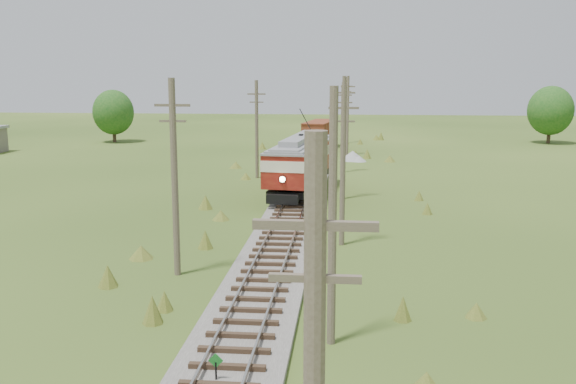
# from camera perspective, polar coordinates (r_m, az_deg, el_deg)

# --- Properties ---
(railbed_main) EXTENTS (3.60, 96.00, 0.57)m
(railbed_main) POSITION_cam_1_polar(r_m,az_deg,el_deg) (50.82, 1.30, 0.32)
(railbed_main) COLOR #605B54
(railbed_main) RESTS_ON ground
(switch_marker) EXTENTS (0.45, 0.06, 1.08)m
(switch_marker) POSITION_cam_1_polar(r_m,az_deg,el_deg) (19.75, -6.43, -15.24)
(switch_marker) COLOR black
(switch_marker) RESTS_ON ground
(streetcar) EXTENTS (4.54, 13.36, 6.05)m
(streetcar) POSITION_cam_1_polar(r_m,az_deg,el_deg) (48.66, 1.16, 2.94)
(streetcar) COLOR black
(streetcar) RESTS_ON ground
(gondola) EXTENTS (4.12, 8.88, 2.84)m
(gondola) POSITION_cam_1_polar(r_m,az_deg,el_deg) (79.20, 2.84, 5.37)
(gondola) COLOR black
(gondola) RESTS_ON ground
(gravel_pile) EXTENTS (2.85, 3.02, 1.03)m
(gravel_pile) POSITION_cam_1_polar(r_m,az_deg,el_deg) (68.79, 5.85, 3.20)
(gravel_pile) COLOR gray
(gravel_pile) RESTS_ON ground
(utility_pole_r_1) EXTENTS (0.30, 0.30, 8.80)m
(utility_pole_r_1) POSITION_cam_1_polar(r_m,az_deg,el_deg) (21.44, 3.97, -2.43)
(utility_pole_r_1) COLOR brown
(utility_pole_r_1) RESTS_ON ground
(utility_pole_r_2) EXTENTS (1.60, 0.30, 8.60)m
(utility_pole_r_2) POSITION_cam_1_polar(r_m,az_deg,el_deg) (34.23, 4.90, 2.47)
(utility_pole_r_2) COLOR brown
(utility_pole_r_2) RESTS_ON ground
(utility_pole_r_3) EXTENTS (1.60, 0.30, 9.00)m
(utility_pole_r_3) POSITION_cam_1_polar(r_m,az_deg,el_deg) (47.11, 4.96, 4.92)
(utility_pole_r_3) COLOR brown
(utility_pole_r_3) RESTS_ON ground
(utility_pole_r_4) EXTENTS (1.60, 0.30, 8.40)m
(utility_pole_r_4) POSITION_cam_1_polar(r_m,az_deg,el_deg) (60.09, 4.89, 5.84)
(utility_pole_r_4) COLOR brown
(utility_pole_r_4) RESTS_ON ground
(utility_pole_r_5) EXTENTS (1.60, 0.30, 8.90)m
(utility_pole_r_5) POSITION_cam_1_polar(r_m,az_deg,el_deg) (73.04, 5.32, 6.85)
(utility_pole_r_5) COLOR brown
(utility_pole_r_5) RESTS_ON ground
(utility_pole_r_6) EXTENTS (1.60, 0.30, 8.70)m
(utility_pole_r_6) POSITION_cam_1_polar(r_m,az_deg,el_deg) (86.02, 5.22, 7.34)
(utility_pole_r_6) COLOR brown
(utility_pole_r_6) RESTS_ON ground
(utility_pole_l_a) EXTENTS (1.60, 0.30, 9.00)m
(utility_pole_l_a) POSITION_cam_1_polar(r_m,az_deg,el_deg) (29.32, -10.05, 1.40)
(utility_pole_l_a) COLOR brown
(utility_pole_l_a) RESTS_ON ground
(utility_pole_l_b) EXTENTS (1.60, 0.30, 8.60)m
(utility_pole_l_b) POSITION_cam_1_polar(r_m,az_deg,el_deg) (56.68, -2.80, 5.68)
(utility_pole_l_b) COLOR brown
(utility_pole_l_b) RESTS_ON ground
(tree_mid_a) EXTENTS (5.46, 5.46, 7.03)m
(tree_mid_a) POSITION_cam_1_polar(r_m,az_deg,el_deg) (89.80, -15.27, 6.85)
(tree_mid_a) COLOR #38281C
(tree_mid_a) RESTS_ON ground
(tree_mid_b) EXTENTS (5.88, 5.88, 7.57)m
(tree_mid_b) POSITION_cam_1_polar(r_m,az_deg,el_deg) (91.90, 22.30, 6.71)
(tree_mid_b) COLOR #38281C
(tree_mid_b) RESTS_ON ground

